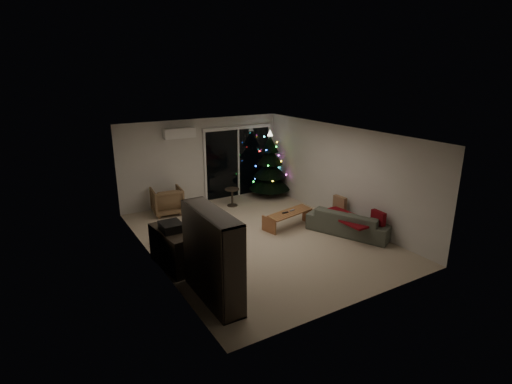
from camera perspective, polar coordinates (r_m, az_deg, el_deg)
room at (r=10.71m, az=-1.64°, el=1.74°), size 6.50×7.51×2.60m
bookshelf at (r=6.86m, az=-7.79°, el=-9.45°), size 0.89×1.68×1.63m
media_cabinet at (r=8.32m, az=-11.82°, el=-7.92°), size 0.60×1.31×0.79m
stereo at (r=8.13m, az=-12.03°, el=-4.86°), size 0.40×0.47×0.17m
armchair at (r=11.32m, az=-12.59°, el=-1.24°), size 0.88×0.90×0.74m
ottoman at (r=9.59m, az=-8.42°, el=-5.22°), size 0.72×0.72×0.49m
cardboard_box_a at (r=9.54m, az=-12.38°, el=-6.18°), size 0.48×0.39×0.31m
cardboard_box_b at (r=9.77m, az=-4.12°, el=-5.22°), size 0.47×0.37×0.31m
side_table at (r=11.73m, az=-3.42°, el=-0.75°), size 0.54×0.54×0.52m
floor_lamp at (r=11.96m, az=-12.75°, el=1.83°), size 0.25×0.25×1.58m
sofa at (r=10.03m, az=13.24°, el=-4.18°), size 1.55×2.16×0.59m
sofa_throw at (r=9.92m, az=12.87°, el=-3.59°), size 0.63×1.45×0.05m
cushion_a at (r=10.55m, az=11.88°, el=-1.63°), size 0.15×0.40×0.39m
cushion_b at (r=9.70m, az=17.05°, el=-3.73°), size 0.14×0.39×0.39m
coffee_table at (r=10.18m, az=4.86°, el=-3.96°), size 1.39×0.74×0.42m
remote_a at (r=10.02m, az=4.19°, el=-2.95°), size 0.17×0.05×0.02m
remote_b at (r=10.19m, az=5.19°, el=-2.61°), size 0.16×0.09×0.02m
christmas_tree at (r=12.44m, az=1.98°, el=4.07°), size 1.57×1.57×2.09m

